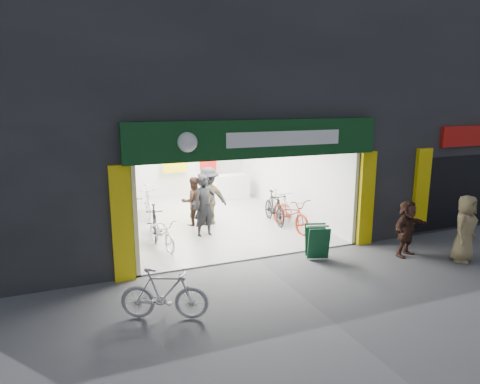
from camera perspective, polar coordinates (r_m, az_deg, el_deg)
ground at (r=10.95m, az=2.25°, el=-8.95°), size 60.00×60.00×0.00m
building at (r=15.19m, az=-2.40°, el=13.57°), size 17.00×10.27×8.00m
bike_left_front at (r=11.80m, az=-10.38°, el=-5.38°), size 0.87×1.70×0.85m
bike_left_midfront at (r=12.62m, az=-11.33°, el=-3.99°), size 0.71×1.66×0.97m
bike_left_midback at (r=14.13m, az=-14.41°, el=-2.37°), size 0.67×1.86×0.98m
bike_left_back at (r=14.94m, az=-12.18°, el=-1.24°), size 0.68×1.86×1.09m
bike_right_front at (r=13.89m, az=4.58°, el=-2.12°), size 0.69×1.79×1.05m
bike_right_mid at (r=13.25m, az=6.74°, el=-2.90°), size 0.83×2.02×1.04m
bike_right_back at (r=14.48m, az=5.29°, el=-1.62°), size 0.52×1.69×1.01m
parked_bike at (r=8.13m, az=-10.06°, el=-13.23°), size 1.66×1.08×0.97m
customer_a at (r=12.46m, az=-4.72°, el=-1.91°), size 0.73×0.54×1.84m
customer_b at (r=13.61m, az=-6.26°, el=-1.28°), size 0.79×0.62×1.59m
customer_c at (r=13.55m, az=-4.23°, el=-0.65°), size 1.31×0.88×1.89m
customer_d at (r=13.60m, az=-4.06°, el=-1.11°), size 1.05×0.75×1.65m
pedestrian_near at (r=11.95m, az=27.79°, el=-4.33°), size 0.96×0.80×1.68m
pedestrian_far at (r=11.76m, az=21.36°, el=-4.51°), size 1.44×0.83×1.48m
sandwich_board at (r=11.04m, az=10.24°, el=-6.42°), size 0.69×0.70×0.84m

